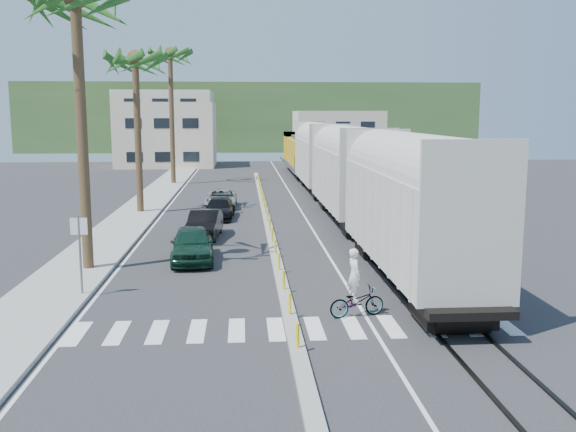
% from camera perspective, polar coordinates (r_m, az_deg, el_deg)
% --- Properties ---
extents(ground, '(140.00, 140.00, 0.00)m').
position_cam_1_polar(ground, '(21.93, -0.05, -8.30)').
color(ground, '#28282B').
rests_on(ground, ground).
extents(sidewalk, '(3.00, 90.00, 0.15)m').
position_cam_1_polar(sidewalk, '(46.87, -12.65, 0.88)').
color(sidewalk, gray).
rests_on(sidewalk, ground).
extents(rails, '(1.56, 100.00, 0.06)m').
position_cam_1_polar(rails, '(49.74, 3.45, 1.49)').
color(rails, black).
rests_on(rails, ground).
extents(median, '(0.45, 60.00, 0.85)m').
position_cam_1_polar(median, '(41.38, -1.98, 0.05)').
color(median, gray).
rests_on(median, ground).
extents(crosswalk, '(14.00, 2.20, 0.01)m').
position_cam_1_polar(crosswalk, '(20.04, 0.36, -9.98)').
color(crosswalk, silver).
rests_on(crosswalk, ground).
extents(lane_markings, '(9.42, 90.00, 0.01)m').
position_cam_1_polar(lane_markings, '(46.35, -4.86, 0.89)').
color(lane_markings, silver).
rests_on(lane_markings, ground).
extents(freight_train, '(3.00, 60.94, 5.85)m').
position_cam_1_polar(freight_train, '(45.24, 4.19, 4.40)').
color(freight_train, '#B8B5A8').
rests_on(freight_train, ground).
extents(palm_trees, '(3.50, 37.20, 13.75)m').
position_cam_1_polar(palm_trees, '(44.30, -13.06, 14.33)').
color(palm_trees, brown).
rests_on(palm_trees, ground).
extents(street_sign, '(0.60, 0.08, 3.00)m').
position_cam_1_polar(street_sign, '(24.06, -18.03, -2.35)').
color(street_sign, slate).
rests_on(street_sign, ground).
extents(buildings, '(38.00, 27.00, 10.00)m').
position_cam_1_polar(buildings, '(92.70, -7.17, 7.61)').
color(buildings, beige).
rests_on(buildings, ground).
extents(hillside, '(80.00, 20.00, 12.00)m').
position_cam_1_polar(hillside, '(120.90, -3.39, 8.75)').
color(hillside, '#385628').
rests_on(hillside, ground).
extents(car_lead, '(2.39, 4.83, 1.57)m').
position_cam_1_polar(car_lead, '(29.05, -8.51, -2.49)').
color(car_lead, '#103122').
rests_on(car_lead, ground).
extents(car_second, '(2.26, 4.67, 1.46)m').
position_cam_1_polar(car_second, '(34.48, -7.44, -0.75)').
color(car_second, black).
rests_on(car_second, ground).
extents(car_third, '(2.32, 4.66, 1.29)m').
position_cam_1_polar(car_third, '(40.75, -6.13, 0.67)').
color(car_third, black).
rests_on(car_third, ground).
extents(car_rear, '(2.33, 4.72, 1.28)m').
position_cam_1_polar(car_rear, '(45.58, -5.98, 1.55)').
color(car_rear, '#B6B9BC').
rests_on(car_rear, ground).
extents(cyclist, '(1.54, 2.19, 2.27)m').
position_cam_1_polar(cyclist, '(21.12, 6.08, -7.02)').
color(cyclist, '#9EA0A5').
rests_on(cyclist, ground).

